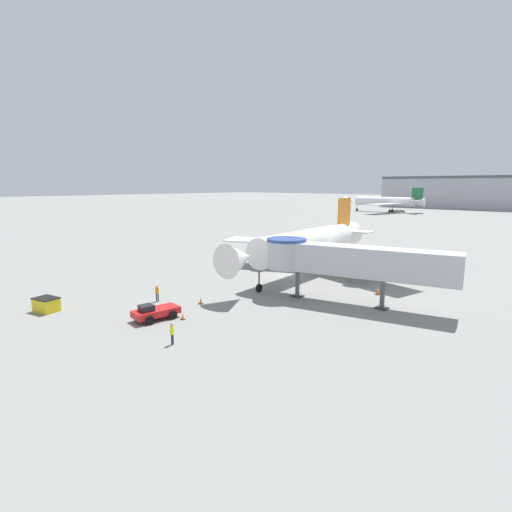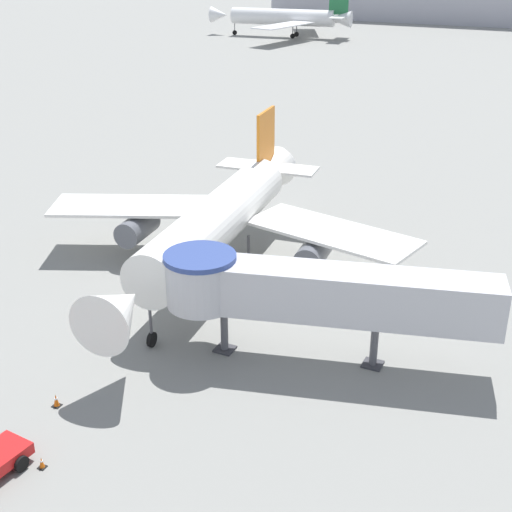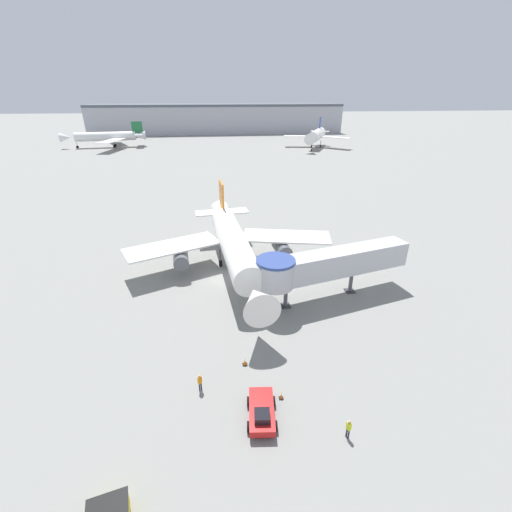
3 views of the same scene
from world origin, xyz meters
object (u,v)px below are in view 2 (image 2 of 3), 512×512
(traffic_cone_near_nose, at_px, (56,401))
(traffic_cone_apron_front, at_px, (42,463))
(jet_bridge, at_px, (304,291))
(background_jet_green_tail, at_px, (286,17))
(main_airplane, at_px, (218,221))
(traffic_cone_starboard_wing, at_px, (354,316))

(traffic_cone_near_nose, relative_size, traffic_cone_apron_front, 1.20)
(jet_bridge, relative_size, traffic_cone_near_nose, 25.92)
(jet_bridge, xyz_separation_m, traffic_cone_near_nose, (-9.80, -9.61, -4.00))
(traffic_cone_near_nose, distance_m, background_jet_green_tail, 144.95)
(main_airplane, distance_m, traffic_cone_near_nose, 17.89)
(jet_bridge, xyz_separation_m, traffic_cone_apron_front, (-7.36, -13.60, -4.06))
(traffic_cone_starboard_wing, height_order, traffic_cone_apron_front, traffic_cone_starboard_wing)
(jet_bridge, distance_m, traffic_cone_near_nose, 14.29)
(main_airplane, bearing_deg, background_jet_green_tail, 105.29)
(traffic_cone_starboard_wing, relative_size, traffic_cone_apron_front, 1.39)
(traffic_cone_starboard_wing, height_order, traffic_cone_near_nose, traffic_cone_starboard_wing)
(traffic_cone_starboard_wing, bearing_deg, traffic_cone_apron_front, -114.77)
(main_airplane, relative_size, background_jet_green_tail, 0.76)
(traffic_cone_near_nose, distance_m, traffic_cone_apron_front, 4.68)
(main_airplane, distance_m, traffic_cone_starboard_wing, 11.76)
(main_airplane, relative_size, jet_bridge, 1.58)
(traffic_cone_apron_front, bearing_deg, traffic_cone_starboard_wing, 65.23)
(traffic_cone_starboard_wing, distance_m, traffic_cone_near_nose, 18.59)
(jet_bridge, xyz_separation_m, traffic_cone_starboard_wing, (1.35, 5.27, -3.94))
(background_jet_green_tail, bearing_deg, traffic_cone_apron_front, 12.15)
(traffic_cone_starboard_wing, distance_m, background_jet_green_tail, 135.15)
(traffic_cone_near_nose, bearing_deg, jet_bridge, 44.43)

